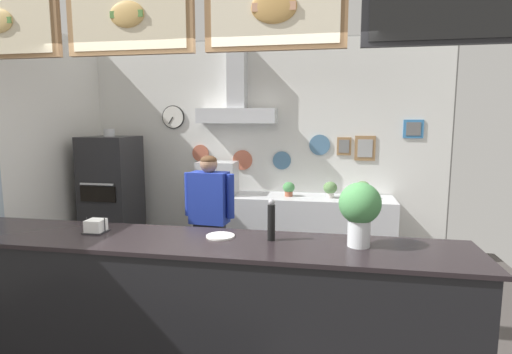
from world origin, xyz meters
name	(u,v)px	position (x,y,z in m)	size (l,w,h in m)	color
back_wall_assembly	(259,142)	(-0.02, 2.57, 1.61)	(4.98, 2.82, 3.00)	gray
service_counter	(191,313)	(0.00, -0.27, 0.54)	(3.87, 0.67, 1.08)	black
back_prep_counter	(293,231)	(0.48, 2.36, 0.45)	(2.59, 0.63, 0.92)	silver
pizza_oven	(112,199)	(-1.93, 2.06, 0.85)	(0.64, 0.69, 1.80)	#232326
shop_worker	(210,226)	(-0.25, 1.01, 0.84)	(0.53, 0.25, 1.56)	#232328
espresso_machine	(217,178)	(-0.54, 2.33, 1.14)	(0.51, 0.46, 0.44)	silver
potted_oregano	(330,189)	(0.96, 2.33, 1.04)	(0.17, 0.17, 0.21)	beige
potted_thyme	(363,189)	(1.36, 2.36, 1.05)	(0.18, 0.18, 0.23)	#4C4C51
potted_basil	(289,188)	(0.42, 2.35, 1.02)	(0.16, 0.16, 0.19)	#9E563D
napkin_holder	(96,227)	(-0.75, -0.22, 1.13)	(0.16, 0.15, 0.11)	#262628
condiment_plate	(220,236)	(0.19, -0.16, 1.09)	(0.20, 0.20, 0.01)	white
basil_vase	(360,210)	(1.15, -0.21, 1.33)	(0.27, 0.27, 0.43)	silver
pepper_grinder	(271,220)	(0.56, -0.18, 1.23)	(0.05, 0.05, 0.29)	black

